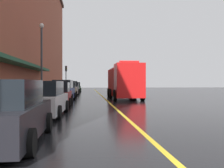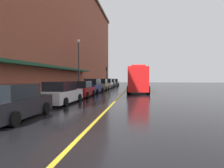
# 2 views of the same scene
# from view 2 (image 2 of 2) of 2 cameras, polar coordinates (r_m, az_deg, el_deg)

# --- Properties ---
(ground_plane) EXTENTS (112.00, 112.00, 0.00)m
(ground_plane) POSITION_cam_2_polar(r_m,az_deg,el_deg) (30.88, 3.89, -1.91)
(ground_plane) COLOR black
(sidewalk_left) EXTENTS (2.40, 70.00, 0.15)m
(sidewalk_left) POSITION_cam_2_polar(r_m,az_deg,el_deg) (31.87, -7.31, -1.67)
(sidewalk_left) COLOR #ADA8A0
(sidewalk_left) RESTS_ON ground
(lane_center_stripe) EXTENTS (0.16, 70.00, 0.01)m
(lane_center_stripe) POSITION_cam_2_polar(r_m,az_deg,el_deg) (30.88, 3.89, -1.91)
(lane_center_stripe) COLOR gold
(lane_center_stripe) RESTS_ON ground
(brick_building_left) EXTENTS (10.49, 64.00, 19.38)m
(brick_building_left) POSITION_cam_2_polar(r_m,az_deg,el_deg) (33.77, -17.83, 14.89)
(brick_building_left) COLOR brown
(brick_building_left) RESTS_ON ground
(parked_car_0) EXTENTS (2.05, 4.68, 1.70)m
(parked_car_0) POSITION_cam_2_polar(r_m,az_deg,el_deg) (10.72, -26.13, -4.84)
(parked_car_0) COLOR black
(parked_car_0) RESTS_ON ground
(parked_car_1) EXTENTS (2.17, 4.89, 1.71)m
(parked_car_1) POSITION_cam_2_polar(r_m,az_deg,el_deg) (15.85, -14.22, -2.59)
(parked_car_1) COLOR silver
(parked_car_1) RESTS_ON ground
(parked_car_2) EXTENTS (2.01, 4.57, 1.66)m
(parked_car_2) POSITION_cam_2_polar(r_m,az_deg,el_deg) (21.00, -8.55, -1.56)
(parked_car_2) COLOR maroon
(parked_car_2) RESTS_ON ground
(parked_car_3) EXTENTS (2.13, 4.93, 1.88)m
(parked_car_3) POSITION_cam_2_polar(r_m,az_deg,el_deg) (26.49, -5.39, -0.65)
(parked_car_3) COLOR navy
(parked_car_3) RESTS_ON ground
(parked_car_4) EXTENTS (2.15, 4.37, 1.83)m
(parked_car_4) POSITION_cam_2_polar(r_m,az_deg,el_deg) (32.46, -3.03, -0.23)
(parked_car_4) COLOR #A5844C
(parked_car_4) RESTS_ON ground
(parked_car_5) EXTENTS (2.25, 4.59, 1.85)m
(parked_car_5) POSITION_cam_2_polar(r_m,az_deg,el_deg) (37.90, -1.46, 0.08)
(parked_car_5) COLOR silver
(parked_car_5) RESTS_ON ground
(parked_car_6) EXTENTS (2.09, 4.74, 1.67)m
(parked_car_6) POSITION_cam_2_polar(r_m,az_deg,el_deg) (43.42, -0.32, 0.20)
(parked_car_6) COLOR #595B60
(parked_car_6) RESTS_ON ground
(parked_car_7) EXTENTS (2.25, 4.82, 1.73)m
(parked_car_7) POSITION_cam_2_polar(r_m,az_deg,el_deg) (49.22, 0.70, 0.42)
(parked_car_7) COLOR #2D5133
(parked_car_7) RESTS_ON ground
(fire_truck) EXTENTS (2.82, 9.09, 3.58)m
(fire_truck) POSITION_cam_2_polar(r_m,az_deg,el_deg) (27.77, 7.52, 1.18)
(fire_truck) COLOR red
(fire_truck) RESTS_ON ground
(parking_meter_0) EXTENTS (0.14, 0.18, 1.33)m
(parking_meter_0) POSITION_cam_2_polar(r_m,az_deg,el_deg) (19.23, -14.80, -1.07)
(parking_meter_0) COLOR #4C4C51
(parking_meter_0) RESTS_ON sidewalk_left
(parking_meter_2) EXTENTS (0.14, 0.18, 1.33)m
(parking_meter_2) POSITION_cam_2_polar(r_m,az_deg,el_deg) (44.15, -2.00, 0.58)
(parking_meter_2) COLOR #4C4C51
(parking_meter_2) RESTS_ON sidewalk_left
(street_lamp_left) EXTENTS (0.44, 0.44, 6.94)m
(street_lamp_left) POSITION_cam_2_polar(r_m,az_deg,el_deg) (27.17, -9.48, 6.84)
(street_lamp_left) COLOR #33383D
(street_lamp_left) RESTS_ON sidewalk_left
(traffic_light_near) EXTENTS (0.38, 0.36, 4.30)m
(traffic_light_near) POSITION_cam_2_polar(r_m,az_deg,el_deg) (46.13, -1.51, 3.24)
(traffic_light_near) COLOR #232326
(traffic_light_near) RESTS_ON sidewalk_left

